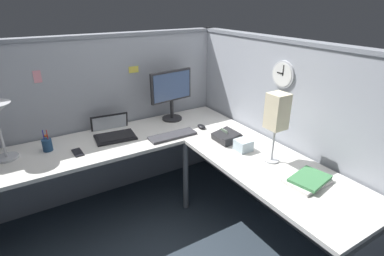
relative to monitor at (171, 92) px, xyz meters
name	(u,v)px	position (x,y,z in m)	size (l,w,h in m)	color
ground_plane	(180,222)	(-0.28, -0.64, -1.02)	(6.80, 6.80, 0.00)	#2D3842
cubicle_wall_back	(102,118)	(-0.65, 0.23, -0.23)	(2.57, 0.12, 1.58)	#999EA8
cubicle_wall_right	(280,132)	(0.59, -0.90, -0.23)	(0.12, 2.37, 1.58)	#999EA8
desk	(165,169)	(-0.43, -0.69, -0.39)	(2.35, 2.15, 0.73)	silver
monitor	(171,92)	(0.00, 0.00, 0.00)	(0.46, 0.20, 0.50)	#232326
laptop	(113,131)	(-0.63, -0.04, -0.27)	(0.38, 0.41, 0.22)	black
keyboard	(173,136)	(-0.20, -0.38, -0.28)	(0.43, 0.14, 0.02)	#38383D
computer_mouse	(201,127)	(0.13, -0.35, -0.28)	(0.06, 0.10, 0.03)	black
pen_cup	(47,145)	(-1.18, -0.09, -0.24)	(0.08, 0.08, 0.18)	navy
cell_phone	(78,152)	(-0.99, -0.26, -0.29)	(0.07, 0.14, 0.01)	black
office_phone	(227,137)	(0.16, -0.70, -0.26)	(0.19, 0.21, 0.11)	#232326
book_stack	(308,180)	(0.23, -1.49, -0.27)	(0.31, 0.24, 0.04)	silver
desk_lamp_paper	(277,113)	(0.24, -1.15, 0.09)	(0.13, 0.13, 0.53)	#B7BABF
tissue_box	(243,145)	(0.17, -0.90, -0.25)	(0.12, 0.12, 0.09)	silver
wall_clock	(283,74)	(0.53, -0.91, 0.29)	(0.04, 0.22, 0.22)	#B7BABF
pinned_note_leftmost	(160,78)	(-0.04, 0.18, 0.10)	(0.09, 0.00, 0.06)	pink
pinned_note_middle	(37,77)	(-1.13, 0.18, 0.25)	(0.06, 0.00, 0.10)	pink
pinned_note_rightmost	(134,70)	(-0.31, 0.18, 0.22)	(0.10, 0.00, 0.06)	#EAD84C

